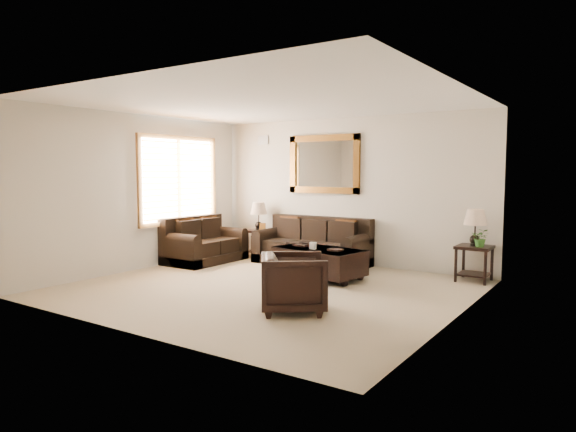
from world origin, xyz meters
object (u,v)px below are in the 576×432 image
Objects in this scene: coffee_table at (319,260)px; armchair at (294,280)px; end_table_left at (259,221)px; sofa at (313,247)px; loveseat at (203,245)px; end_table_right at (475,234)px.

coffee_table is 1.95× the size of armchair.
sofa is at bearing -5.46° from end_table_left.
end_table_right is (4.73, 1.07, 0.42)m from loveseat.
coffee_table is 1.99m from armchair.
loveseat is 4.87m from end_table_right.
end_table_left is at bearing 159.95° from coffee_table.
sofa is 2.90m from end_table_right.
sofa is 3.26m from armchair.
armchair is (2.83, -3.04, -0.32)m from end_table_left.
coffee_table is at bearing -54.49° from sofa.
coffee_table is (-2.11, -1.18, -0.44)m from end_table_right.
end_table_right reaches higher than coffee_table.
end_table_left is at bearing 179.88° from end_table_right.
end_table_right is (4.22, -0.01, 0.03)m from end_table_left.
armchair is (1.48, -2.91, 0.08)m from sofa.
end_table_left is at bearing -25.46° from loveseat.
sofa is 1.39× the size of loveseat.
loveseat is at bearing 23.08° from armchair.
coffee_table is (0.75, -1.05, -0.01)m from sofa.
sofa is 1.42m from end_table_left.
end_table_left is (0.52, 1.08, 0.40)m from loveseat.
coffee_table is at bearing -150.93° from end_table_right.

